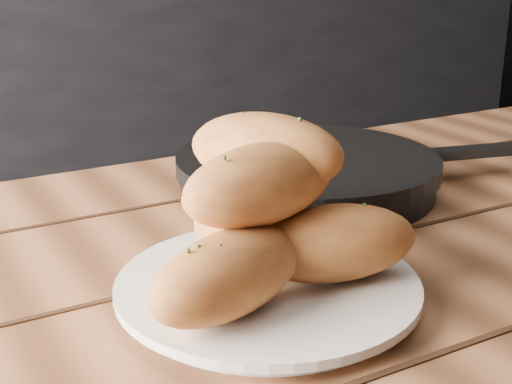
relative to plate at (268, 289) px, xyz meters
name	(u,v)px	position (x,y,z in m)	size (l,w,h in m)	color
counter	(169,113)	(0.71, 1.95, -0.31)	(2.80, 0.60, 0.90)	black
plate	(268,289)	(0.00, 0.00, 0.00)	(0.26, 0.26, 0.02)	white
bread_rolls	(265,216)	(0.00, 0.00, 0.07)	(0.26, 0.22, 0.14)	#BC7A34
skillet	(309,172)	(0.19, 0.22, 0.01)	(0.45, 0.32, 0.05)	black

